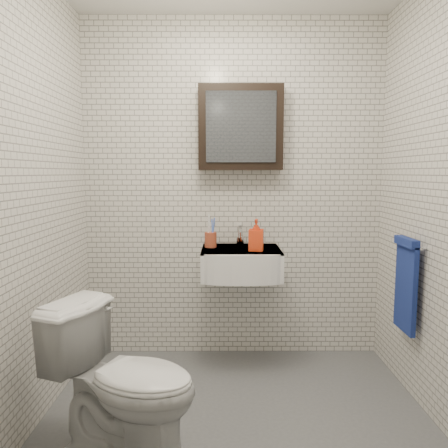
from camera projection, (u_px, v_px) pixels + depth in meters
name	position (u px, v px, depth m)	size (l,w,h in m)	color
ground	(237.00, 424.00, 2.40)	(2.20, 2.00, 0.01)	#52555A
room_shell	(238.00, 156.00, 2.23)	(2.22, 2.02, 2.51)	silver
washbasin	(241.00, 263.00, 3.04)	(0.55, 0.50, 0.20)	white
faucet	(240.00, 236.00, 3.22)	(0.06, 0.20, 0.15)	silver
mirror_cabinet	(241.00, 128.00, 3.12)	(0.60, 0.15, 0.60)	black
towel_rail	(406.00, 281.00, 2.67)	(0.09, 0.30, 0.58)	silver
toothbrush_cup	(211.00, 239.00, 3.12)	(0.09, 0.09, 0.24)	#9D4027
soap_bottle	(256.00, 235.00, 2.98)	(0.10, 0.10, 0.22)	orange
toilet	(125.00, 381.00, 2.12)	(0.42, 0.74, 0.75)	white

